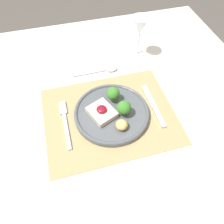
% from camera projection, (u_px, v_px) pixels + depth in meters
% --- Properties ---
extents(ground_plane, '(8.00, 8.00, 0.00)m').
position_uv_depth(ground_plane, '(111.00, 186.00, 1.34)').
color(ground_plane, '#4C4742').
extents(dining_table, '(1.21, 1.22, 0.74)m').
position_uv_depth(dining_table, '(110.00, 129.00, 0.82)').
color(dining_table, white).
rests_on(dining_table, ground_plane).
extents(placemat, '(0.44, 0.36, 0.00)m').
position_uv_depth(placemat, '(110.00, 115.00, 0.75)').
color(placemat, '#9E895B').
rests_on(placemat, dining_table).
extents(dinner_plate, '(0.26, 0.26, 0.07)m').
position_uv_depth(dinner_plate, '(112.00, 113.00, 0.74)').
color(dinner_plate, '#4C5156').
rests_on(dinner_plate, placemat).
extents(fork, '(0.02, 0.20, 0.01)m').
position_uv_depth(fork, '(65.00, 120.00, 0.73)').
color(fork, '#B2B2B7').
rests_on(fork, placemat).
extents(knife, '(0.02, 0.20, 0.01)m').
position_uv_depth(knife, '(155.00, 108.00, 0.76)').
color(knife, '#B2B2B7').
rests_on(knife, placemat).
extents(spoon, '(0.18, 0.04, 0.01)m').
position_uv_depth(spoon, '(106.00, 70.00, 0.88)').
color(spoon, '#B2B2B7').
rests_on(spoon, dining_table).
extents(wine_glass_near, '(0.07, 0.07, 0.17)m').
position_uv_depth(wine_glass_near, '(140.00, 28.00, 0.85)').
color(wine_glass_near, white).
rests_on(wine_glass_near, dining_table).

